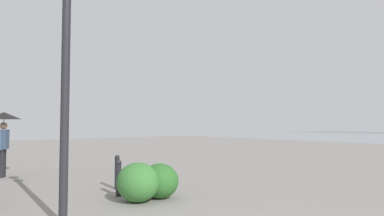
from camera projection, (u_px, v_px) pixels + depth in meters
name	position (u px, v px, depth m)	size (l,w,h in m)	color
lamppost	(66.00, 55.00, 5.62)	(0.98, 0.28, 4.26)	#232328
pedestrian	(4.00, 126.00, 10.48)	(1.00, 1.00, 2.03)	black
bollard_near	(119.00, 177.00, 7.72)	(0.13, 0.13, 0.83)	#232328
bollard_mid	(117.00, 171.00, 8.55)	(0.13, 0.13, 0.87)	#232328
shrub_low	(138.00, 182.00, 7.16)	(0.98, 0.88, 0.83)	#387533
shrub_round	(160.00, 181.00, 7.52)	(0.91, 0.82, 0.77)	#2D6628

